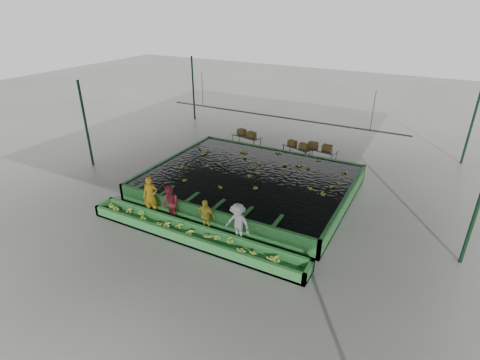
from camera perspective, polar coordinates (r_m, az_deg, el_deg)
The scene contains 21 objects.
ground at distance 18.27m, azimuth -0.74°, elevation -3.43°, with size 80.00×80.00×0.00m, color slate.
shed_roof at distance 16.41m, azimuth -0.84°, elevation 11.98°, with size 20.00×22.00×0.04m, color slate.
shed_posts at distance 17.18m, azimuth -0.79°, elevation 3.86°, with size 20.00×22.00×5.00m, color black, non-canonical shape.
flotation_tank at distance 19.23m, azimuth 1.41°, elevation -0.33°, with size 10.00×8.00×0.90m, color #2E7836, non-canonical shape.
tank_water at distance 19.06m, azimuth 1.42°, elevation 0.75°, with size 9.70×7.70×0.00m, color black.
sorting_trough at distance 15.55m, azimuth -7.23°, elevation -8.33°, with size 10.00×1.00×0.50m, color #2E7836, non-canonical shape.
cableway_rail at distance 21.29m, azimuth 5.82°, elevation 9.55°, with size 0.08×0.08×14.00m, color #59605B.
rail_hanger_left at distance 23.34m, azimuth -5.77°, elevation 13.54°, with size 0.04×0.04×2.00m, color #59605B.
rail_hanger_right at distance 19.75m, azimuth 19.63°, elevation 9.91°, with size 0.04×0.04×2.00m, color #59605B.
worker_a at distance 17.28m, azimuth -13.47°, elevation -2.45°, with size 0.69×0.46×1.90m, color gold.
worker_b at distance 16.67m, azimuth -10.57°, elevation -3.61°, with size 0.83×0.65×1.71m, color #A6313E.
worker_c at distance 15.76m, azimuth -5.31°, elevation -5.48°, with size 0.90×0.37×1.53m, color yellow.
worker_d at distance 15.02m, azimuth -0.34°, elevation -6.61°, with size 1.13×0.65×1.74m, color silver.
packing_table_left at distance 24.75m, azimuth 0.97°, elevation 5.81°, with size 1.97×0.79×0.90m, color #59605B, non-canonical shape.
packing_table_mid at distance 23.25m, azimuth 8.73°, elevation 4.10°, with size 1.89×0.75×0.86m, color #59605B, non-canonical shape.
packing_table_right at distance 23.04m, azimuth 12.14°, elevation 3.61°, with size 1.91×0.76×0.87m, color #59605B, non-canonical shape.
box_stack_left at distance 24.69m, azimuth 1.01°, elevation 6.86°, with size 1.42×0.39×0.31m, color brown, non-canonical shape.
box_stack_mid at distance 23.07m, azimuth 8.80°, elevation 5.07°, with size 1.32×0.37×0.28m, color brown, non-canonical shape.
box_stack_right at distance 22.95m, azimuth 12.06°, elevation 4.71°, with size 1.43×0.40×0.31m, color brown, non-canonical shape.
floating_bananas at distance 19.71m, azimuth 2.48°, elevation 1.62°, with size 8.82×6.02×0.12m, color #90AD39, non-canonical shape.
trough_bananas at distance 15.47m, azimuth -7.26°, elevation -7.87°, with size 9.66×0.64×0.13m, color #90AD39, non-canonical shape.
Camera 1 is at (7.73, -13.92, 8.94)m, focal length 28.00 mm.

